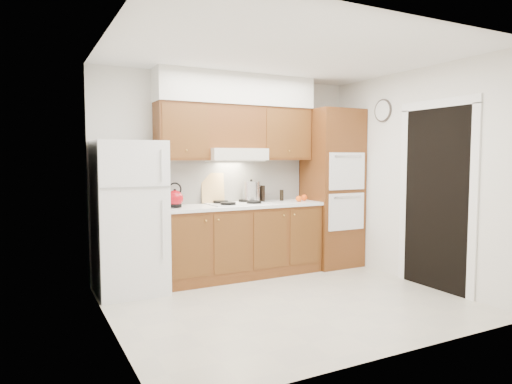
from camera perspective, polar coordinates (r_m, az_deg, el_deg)
floor at (r=5.00m, az=3.99°, el=-13.55°), size 3.60×3.60×0.00m
ceiling at (r=4.88m, az=4.15°, el=16.94°), size 3.60×3.60×0.00m
wall_back at (r=6.09m, az=-3.31°, el=2.13°), size 3.60×0.02×2.60m
wall_left at (r=4.12m, az=-17.80°, el=0.85°), size 0.02×3.00×2.60m
wall_right at (r=5.91m, az=19.15°, el=1.82°), size 0.02×3.00×2.60m
fridge at (r=5.35m, az=-15.55°, el=-3.07°), size 0.75×0.72×1.72m
base_cabinets at (r=5.93m, az=-1.86°, el=-6.21°), size 2.11×0.60×0.90m
countertop at (r=5.85m, az=-1.83°, el=-1.69°), size 2.13×0.62×0.04m
backsplash at (r=6.09m, az=-3.03°, el=1.37°), size 2.11×0.03×0.56m
oven_cabinet at (r=6.56m, az=9.45°, el=0.48°), size 0.70×0.65×2.20m
upper_cab_left at (r=5.69m, az=-9.29°, el=7.46°), size 0.63×0.33×0.70m
upper_cab_right at (r=6.28m, az=3.31°, el=7.21°), size 0.73×0.33×0.70m
range_hood at (r=5.87m, az=-2.65°, el=4.73°), size 0.75×0.45×0.15m
upper_cab_over_hood at (r=5.94m, az=-2.90°, el=8.10°), size 0.75×0.33×0.55m
soffit at (r=6.00m, az=-2.41°, el=12.63°), size 2.13×0.36×0.40m
cooktop at (r=5.85m, az=-2.36°, el=-1.45°), size 0.74×0.50×0.01m
doorway at (r=5.68m, az=21.57°, el=-0.87°), size 0.02×0.90×2.10m
wall_clock at (r=6.31m, az=15.58°, el=9.78°), size 0.02×0.30×0.30m
kettle at (r=5.48m, az=-10.10°, el=-0.82°), size 0.22×0.22×0.20m
cutting_board at (r=5.94m, az=-5.42°, el=0.51°), size 0.31×0.16×0.39m
stock_pot at (r=6.04m, az=-0.60°, el=0.11°), size 0.28×0.28×0.24m
condiment_a at (r=6.14m, az=0.85°, el=-0.19°), size 0.07×0.07×0.22m
condiment_b at (r=6.25m, az=0.67°, el=-0.21°), size 0.08×0.08×0.20m
condiment_c at (r=6.29m, az=3.23°, el=-0.40°), size 0.06×0.06×0.15m
orange_near at (r=6.31m, az=6.03°, el=-0.70°), size 0.09×0.09×0.09m
orange_far at (r=6.16m, az=5.37°, el=-0.84°), size 0.10×0.10×0.08m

